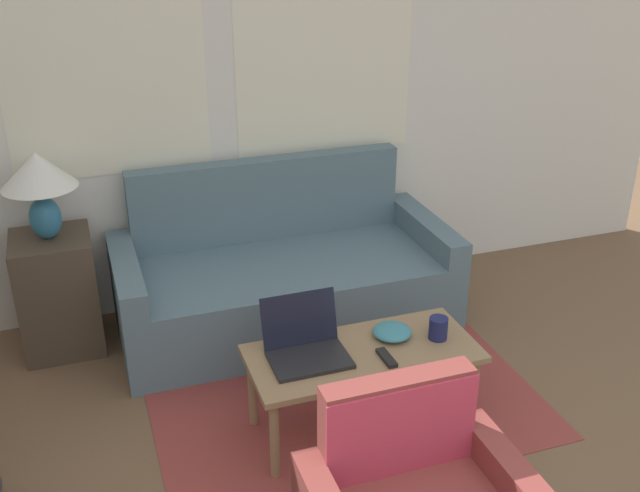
{
  "coord_description": "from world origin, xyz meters",
  "views": [
    {
      "loc": [
        -0.94,
        -0.59,
        2.35
      ],
      "look_at": [
        0.18,
        2.63,
        0.75
      ],
      "focal_mm": 42.0,
      "sensor_mm": 36.0,
      "label": 1
    }
  ],
  "objects": [
    {
      "name": "wall_back",
      "position": [
        -0.0,
        3.66,
        1.31
      ],
      "size": [
        6.08,
        0.06,
        2.6
      ],
      "color": "white",
      "rests_on": "ground_plane"
    },
    {
      "name": "rug",
      "position": [
        0.21,
        2.63,
        0.0
      ],
      "size": [
        1.94,
        1.92,
        0.01
      ],
      "color": "brown",
      "rests_on": "ground_plane"
    },
    {
      "name": "couch",
      "position": [
        0.14,
        3.22,
        0.27
      ],
      "size": [
        1.94,
        0.87,
        0.93
      ],
      "color": "slate",
      "rests_on": "ground_plane"
    },
    {
      "name": "side_table",
      "position": [
        -1.12,
        3.35,
        0.34
      ],
      "size": [
        0.42,
        0.42,
        0.68
      ],
      "color": "#4C3D2D",
      "rests_on": "ground_plane"
    },
    {
      "name": "table_lamp",
      "position": [
        -1.12,
        3.35,
        1.02
      ],
      "size": [
        0.39,
        0.39,
        0.48
      ],
      "color": "teal",
      "rests_on": "side_table"
    },
    {
      "name": "coffee_table",
      "position": [
        0.21,
        2.11,
        0.38
      ],
      "size": [
        1.08,
        0.49,
        0.43
      ],
      "color": "#8E704C",
      "rests_on": "ground_plane"
    },
    {
      "name": "laptop",
      "position": [
        -0.05,
        2.17,
        0.49
      ],
      "size": [
        0.36,
        0.32,
        0.26
      ],
      "color": "black",
      "rests_on": "coffee_table"
    },
    {
      "name": "cup_navy",
      "position": [
        0.59,
        2.1,
        0.49
      ],
      "size": [
        0.09,
        0.09,
        0.11
      ],
      "color": "#191E4C",
      "rests_on": "coffee_table"
    },
    {
      "name": "snack_bowl",
      "position": [
        0.39,
        2.19,
        0.46
      ],
      "size": [
        0.19,
        0.19,
        0.05
      ],
      "color": "teal",
      "rests_on": "coffee_table"
    },
    {
      "name": "tv_remote",
      "position": [
        0.28,
        2.01,
        0.44
      ],
      "size": [
        0.05,
        0.15,
        0.02
      ],
      "color": "black",
      "rests_on": "coffee_table"
    }
  ]
}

